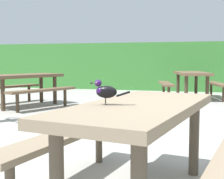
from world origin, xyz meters
name	(u,v)px	position (x,y,z in m)	size (l,w,h in m)	color
hedge_wall	(195,66)	(0.00, 9.30, 0.84)	(28.00, 1.31, 1.69)	#387A33
picnic_table_foreground	(140,127)	(-0.26, -0.18, 0.56)	(1.97, 1.99, 0.74)	#84725B
bird_grackle	(105,91)	(-0.49, -0.35, 0.84)	(0.29, 0.10, 0.18)	black
picnic_table_mid_left	(24,82)	(-3.77, 4.08, 0.56)	(2.24, 2.26, 0.74)	brown
picnic_table_far_centre	(192,79)	(-0.05, 6.62, 0.56)	(2.00, 2.02, 0.74)	brown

